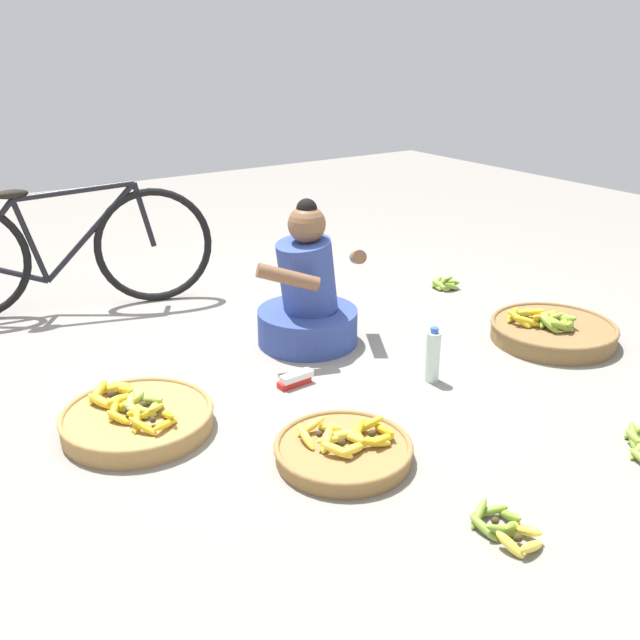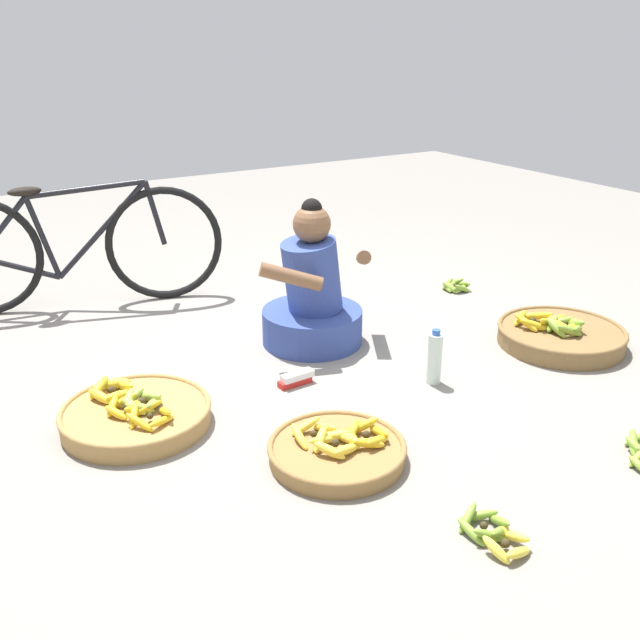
{
  "view_description": "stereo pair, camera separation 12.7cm",
  "coord_description": "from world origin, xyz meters",
  "px_view_note": "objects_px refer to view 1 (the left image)",
  "views": [
    {
      "loc": [
        -1.6,
        -2.59,
        1.51
      ],
      "look_at": [
        0.0,
        -0.2,
        0.35
      ],
      "focal_mm": 40.1,
      "sensor_mm": 36.0,
      "label": 1
    },
    {
      "loc": [
        -1.5,
        -2.65,
        1.51
      ],
      "look_at": [
        0.0,
        -0.2,
        0.35
      ],
      "focal_mm": 40.1,
      "sensor_mm": 36.0,
      "label": 2
    }
  ],
  "objects_px": {
    "banana_basket_mid_left": "(553,330)",
    "banana_basket_back_center": "(137,418)",
    "banana_basket_front_center": "(344,449)",
    "packet_carton_stack": "(295,379)",
    "vendor_woman_front": "(308,299)",
    "loose_bananas_near_bicycle": "(445,284)",
    "bicycle_leaning": "(62,251)",
    "water_bottle": "(433,356)",
    "loose_bananas_front_left": "(505,528)"
  },
  "relations": [
    {
      "from": "loose_bananas_near_bicycle",
      "to": "water_bottle",
      "type": "xyz_separation_m",
      "value": [
        -0.95,
        -0.92,
        0.1
      ]
    },
    {
      "from": "vendor_woman_front",
      "to": "bicycle_leaning",
      "type": "relative_size",
      "value": 0.46
    },
    {
      "from": "banana_basket_mid_left",
      "to": "water_bottle",
      "type": "xyz_separation_m",
      "value": [
        -0.84,
        0.01,
        0.07
      ]
    },
    {
      "from": "banana_basket_back_center",
      "to": "banana_basket_front_center",
      "type": "xyz_separation_m",
      "value": [
        0.57,
        -0.65,
        -0.01
      ]
    },
    {
      "from": "vendor_woman_front",
      "to": "banana_basket_back_center",
      "type": "bearing_deg",
      "value": -161.61
    },
    {
      "from": "bicycle_leaning",
      "to": "packet_carton_stack",
      "type": "distance_m",
      "value": 1.69
    },
    {
      "from": "banana_basket_back_center",
      "to": "bicycle_leaning",
      "type": "bearing_deg",
      "value": 84.12
    },
    {
      "from": "loose_bananas_near_bicycle",
      "to": "packet_carton_stack",
      "type": "distance_m",
      "value": 1.62
    },
    {
      "from": "banana_basket_mid_left",
      "to": "loose_bananas_front_left",
      "type": "height_order",
      "value": "banana_basket_mid_left"
    },
    {
      "from": "packet_carton_stack",
      "to": "loose_bananas_near_bicycle",
      "type": "bearing_deg",
      "value": 22.0
    },
    {
      "from": "loose_bananas_front_left",
      "to": "packet_carton_stack",
      "type": "height_order",
      "value": "loose_bananas_front_left"
    },
    {
      "from": "bicycle_leaning",
      "to": "banana_basket_front_center",
      "type": "xyz_separation_m",
      "value": [
        0.41,
        -2.17,
        -0.32
      ]
    },
    {
      "from": "bicycle_leaning",
      "to": "banana_basket_mid_left",
      "type": "distance_m",
      "value": 2.74
    },
    {
      "from": "banana_basket_back_center",
      "to": "water_bottle",
      "type": "distance_m",
      "value": 1.34
    },
    {
      "from": "packet_carton_stack",
      "to": "banana_basket_back_center",
      "type": "bearing_deg",
      "value": 177.9
    },
    {
      "from": "banana_basket_mid_left",
      "to": "loose_bananas_near_bicycle",
      "type": "height_order",
      "value": "banana_basket_mid_left"
    },
    {
      "from": "banana_basket_mid_left",
      "to": "packet_carton_stack",
      "type": "xyz_separation_m",
      "value": [
        -1.39,
        0.32,
        -0.03
      ]
    },
    {
      "from": "banana_basket_back_center",
      "to": "banana_basket_front_center",
      "type": "bearing_deg",
      "value": -48.63
    },
    {
      "from": "banana_basket_mid_left",
      "to": "banana_basket_back_center",
      "type": "bearing_deg",
      "value": 170.78
    },
    {
      "from": "vendor_woman_front",
      "to": "banana_basket_mid_left",
      "type": "bearing_deg",
      "value": -33.02
    },
    {
      "from": "bicycle_leaning",
      "to": "loose_bananas_near_bicycle",
      "type": "height_order",
      "value": "bicycle_leaning"
    },
    {
      "from": "bicycle_leaning",
      "to": "packet_carton_stack",
      "type": "xyz_separation_m",
      "value": [
        0.59,
        -1.55,
        -0.33
      ]
    },
    {
      "from": "vendor_woman_front",
      "to": "packet_carton_stack",
      "type": "relative_size",
      "value": 4.36
    },
    {
      "from": "banana_basket_back_center",
      "to": "water_bottle",
      "type": "relative_size",
      "value": 2.33
    },
    {
      "from": "packet_carton_stack",
      "to": "banana_basket_mid_left",
      "type": "bearing_deg",
      "value": -12.92
    },
    {
      "from": "vendor_woman_front",
      "to": "packet_carton_stack",
      "type": "height_order",
      "value": "vendor_woman_front"
    },
    {
      "from": "vendor_woman_front",
      "to": "banana_basket_mid_left",
      "type": "relative_size",
      "value": 1.17
    },
    {
      "from": "vendor_woman_front",
      "to": "loose_bananas_front_left",
      "type": "height_order",
      "value": "vendor_woman_front"
    },
    {
      "from": "banana_basket_mid_left",
      "to": "bicycle_leaning",
      "type": "bearing_deg",
      "value": 136.61
    },
    {
      "from": "vendor_woman_front",
      "to": "loose_bananas_front_left",
      "type": "relative_size",
      "value": 2.87
    },
    {
      "from": "banana_basket_back_center",
      "to": "packet_carton_stack",
      "type": "relative_size",
      "value": 3.55
    },
    {
      "from": "banana_basket_front_center",
      "to": "loose_bananas_near_bicycle",
      "type": "xyz_separation_m",
      "value": [
        1.67,
        1.23,
        -0.02
      ]
    },
    {
      "from": "banana_basket_front_center",
      "to": "vendor_woman_front",
      "type": "bearing_deg",
      "value": 64.0
    },
    {
      "from": "bicycle_leaning",
      "to": "loose_bananas_front_left",
      "type": "relative_size",
      "value": 6.25
    },
    {
      "from": "vendor_woman_front",
      "to": "packet_carton_stack",
      "type": "xyz_separation_m",
      "value": [
        -0.32,
        -0.38,
        -0.21
      ]
    },
    {
      "from": "banana_basket_back_center",
      "to": "banana_basket_mid_left",
      "type": "bearing_deg",
      "value": -9.22
    },
    {
      "from": "vendor_woman_front",
      "to": "banana_basket_front_center",
      "type": "relative_size",
      "value": 1.43
    },
    {
      "from": "water_bottle",
      "to": "loose_bananas_near_bicycle",
      "type": "bearing_deg",
      "value": 44.11
    },
    {
      "from": "loose_bananas_front_left",
      "to": "bicycle_leaning",
      "type": "bearing_deg",
      "value": 101.8
    },
    {
      "from": "banana_basket_back_center",
      "to": "loose_bananas_near_bicycle",
      "type": "distance_m",
      "value": 2.32
    },
    {
      "from": "bicycle_leaning",
      "to": "banana_basket_mid_left",
      "type": "height_order",
      "value": "bicycle_leaning"
    },
    {
      "from": "bicycle_leaning",
      "to": "banana_basket_back_center",
      "type": "xyz_separation_m",
      "value": [
        -0.16,
        -1.52,
        -0.31
      ]
    },
    {
      "from": "water_bottle",
      "to": "packet_carton_stack",
      "type": "distance_m",
      "value": 0.64
    },
    {
      "from": "bicycle_leaning",
      "to": "loose_bananas_near_bicycle",
      "type": "bearing_deg",
      "value": -24.35
    },
    {
      "from": "banana_basket_front_center",
      "to": "banana_basket_mid_left",
      "type": "bearing_deg",
      "value": 10.94
    },
    {
      "from": "vendor_woman_front",
      "to": "loose_bananas_front_left",
      "type": "xyz_separation_m",
      "value": [
        -0.31,
        -1.65,
        -0.21
      ]
    },
    {
      "from": "banana_basket_front_center",
      "to": "packet_carton_stack",
      "type": "bearing_deg",
      "value": 74.49
    },
    {
      "from": "vendor_woman_front",
      "to": "water_bottle",
      "type": "height_order",
      "value": "vendor_woman_front"
    },
    {
      "from": "bicycle_leaning",
      "to": "packet_carton_stack",
      "type": "bearing_deg",
      "value": -69.27
    },
    {
      "from": "water_bottle",
      "to": "banana_basket_back_center",
      "type": "bearing_deg",
      "value": 165.35
    }
  ]
}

